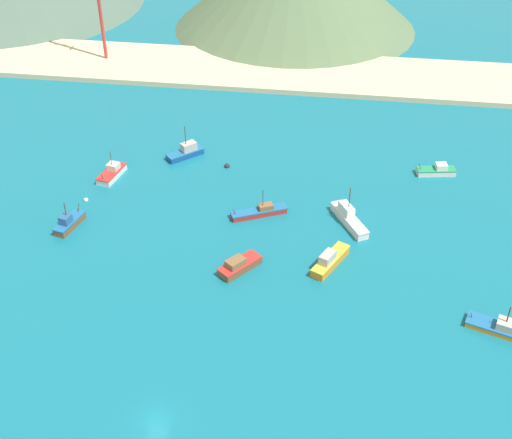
# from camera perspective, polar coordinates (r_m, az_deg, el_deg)

# --- Properties ---
(ground) EXTENTS (260.00, 280.00, 0.50)m
(ground) POSITION_cam_1_polar(r_m,az_deg,el_deg) (108.42, -4.21, -3.87)
(ground) COLOR #146B7F
(fishing_boat_1) EXTENTS (7.48, 3.58, 2.32)m
(fishing_boat_1) POSITION_cam_1_polar(r_m,az_deg,el_deg) (133.74, 14.73, 3.94)
(fishing_boat_1) COLOR silver
(fishing_boat_1) RESTS_ON ground
(fishing_boat_5) EXTENTS (10.01, 5.75, 4.76)m
(fishing_boat_5) POSITION_cam_1_polar(r_m,az_deg,el_deg) (102.50, 19.85, -8.46)
(fishing_boat_5) COLOR orange
(fishing_boat_5) RESTS_ON ground
(fishing_boat_6) EXTENTS (9.78, 6.04, 4.97)m
(fishing_boat_6) POSITION_cam_1_polar(r_m,az_deg,el_deg) (118.34, 0.32, 0.66)
(fishing_boat_6) COLOR red
(fishing_boat_6) RESTS_ON ground
(fishing_boat_7) EXTENTS (4.09, 7.47, 5.26)m
(fishing_boat_7) POSITION_cam_1_polar(r_m,az_deg,el_deg) (131.33, -11.84, 3.81)
(fishing_boat_7) COLOR silver
(fishing_boat_7) RESTS_ON ground
(fishing_boat_8) EXTENTS (5.86, 8.87, 2.94)m
(fishing_boat_8) POSITION_cam_1_polar(r_m,az_deg,el_deg) (107.80, 6.13, -3.38)
(fishing_boat_8) COLOR orange
(fishing_boat_8) RESTS_ON ground
(fishing_boat_11) EXTENTS (7.09, 6.86, 6.56)m
(fishing_boat_11) POSITION_cam_1_polar(r_m,az_deg,el_deg) (135.54, -5.81, 5.59)
(fishing_boat_11) COLOR #14478C
(fishing_boat_11) RESTS_ON ground
(fishing_boat_12) EXTENTS (3.71, 7.00, 5.06)m
(fishing_boat_12) POSITION_cam_1_polar(r_m,az_deg,el_deg) (119.43, -15.22, -0.25)
(fishing_boat_12) COLOR brown
(fishing_boat_12) RESTS_ON ground
(fishing_boat_14) EXTENTS (6.61, 7.32, 2.40)m
(fishing_boat_14) POSITION_cam_1_polar(r_m,az_deg,el_deg) (106.50, -1.41, -3.81)
(fishing_boat_14) COLOR brown
(fishing_boat_14) RESTS_ON ground
(fishing_boat_15) EXTENTS (6.84, 9.87, 6.98)m
(fishing_boat_15) POSITION_cam_1_polar(r_m,az_deg,el_deg) (117.18, 7.68, 0.14)
(fishing_boat_15) COLOR silver
(fishing_boat_15) RESTS_ON ground
(buoy_0) EXTENTS (0.82, 0.82, 0.82)m
(buoy_0) POSITION_cam_1_polar(r_m,az_deg,el_deg) (125.89, -13.89, 1.58)
(buoy_0) COLOR silver
(buoy_0) RESTS_ON ground
(buoy_1) EXTENTS (1.05, 1.05, 1.05)m
(buoy_1) POSITION_cam_1_polar(r_m,az_deg,el_deg) (131.96, -2.42, 4.44)
(buoy_1) COLOR #232328
(buoy_1) RESTS_ON ground
(beach_strip) EXTENTS (247.00, 22.90, 1.20)m
(beach_strip) POSITION_cam_1_polar(r_m,az_deg,el_deg) (170.45, 0.85, 12.21)
(beach_strip) COLOR beige
(beach_strip) RESTS_ON ground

